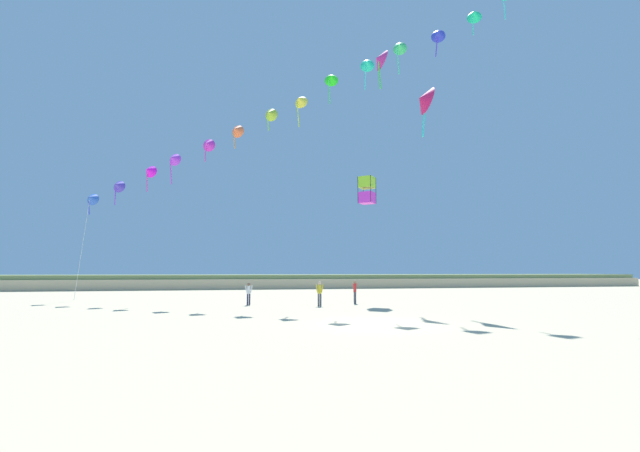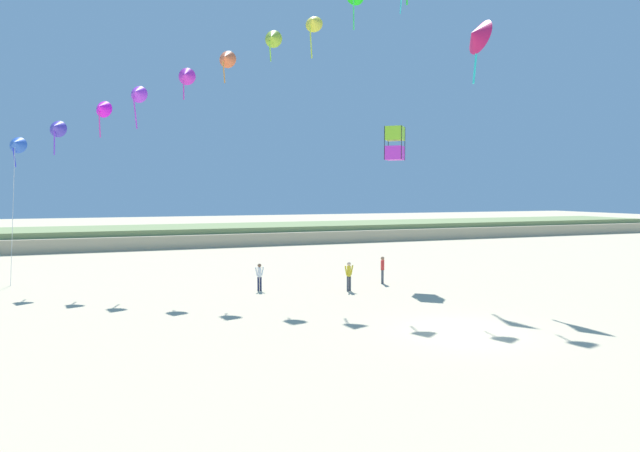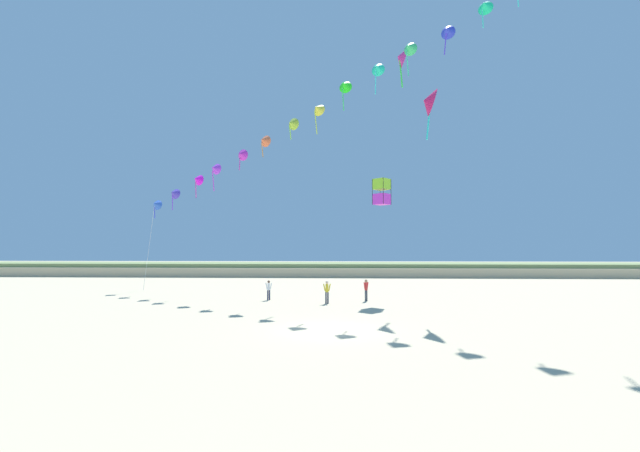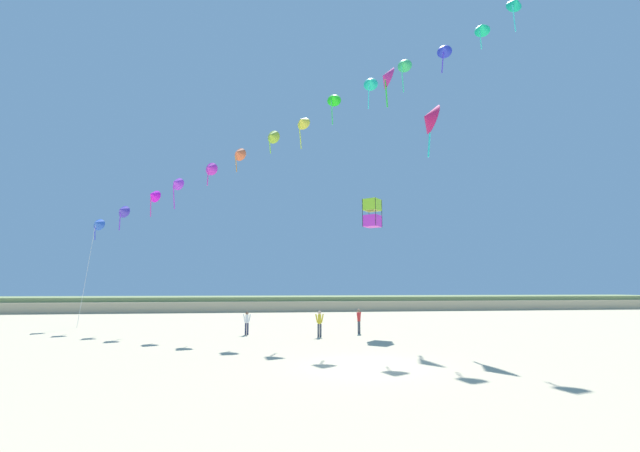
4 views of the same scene
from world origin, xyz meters
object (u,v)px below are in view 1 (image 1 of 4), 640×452
object	(u,v)px
person_near_left	(249,292)
person_mid_center	(355,290)
person_near_right	(320,292)
large_kite_high_solo	(423,100)
large_kite_mid_trail	(367,190)
large_kite_low_lead	(379,59)

from	to	relation	value
person_near_left	person_mid_center	world-z (taller)	person_mid_center
person_near_right	large_kite_high_solo	xyz separation A→B (m)	(7.68, -1.48, 14.31)
person_near_right	person_near_left	bearing A→B (deg)	157.30
person_near_left	person_mid_center	size ratio (longest dim) A/B	0.93
person_near_left	person_mid_center	xyz separation A→B (m)	(8.06, -0.32, 0.07)
person_mid_center	large_kite_mid_trail	world-z (taller)	large_kite_mid_trail
person_near_left	person_near_right	xyz separation A→B (m)	(4.92, -2.06, 0.07)
person_mid_center	large_kite_high_solo	size ratio (longest dim) A/B	0.43
person_near_left	large_kite_high_solo	size ratio (longest dim) A/B	0.40
person_near_left	person_near_right	world-z (taller)	person_near_right
person_near_right	large_kite_high_solo	world-z (taller)	large_kite_high_solo
person_near_left	large_kite_high_solo	xyz separation A→B (m)	(12.60, -3.54, 14.39)
large_kite_low_lead	large_kite_high_solo	bearing A→B (deg)	-80.76
large_kite_mid_trail	large_kite_high_solo	world-z (taller)	large_kite_high_solo
large_kite_low_lead	person_mid_center	bearing A→B (deg)	-136.61
person_near_left	large_kite_low_lead	world-z (taller)	large_kite_low_lead
large_kite_mid_trail	large_kite_high_solo	size ratio (longest dim) A/B	0.54
person_near_left	large_kite_mid_trail	xyz separation A→B (m)	(9.49, 0.80, 8.16)
large_kite_mid_trail	large_kite_high_solo	xyz separation A→B (m)	(3.11, -4.34, 6.23)
person_mid_center	large_kite_high_solo	bearing A→B (deg)	-35.24
person_mid_center	large_kite_mid_trail	size ratio (longest dim) A/B	0.80
person_near_right	large_kite_low_lead	bearing A→B (deg)	37.19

